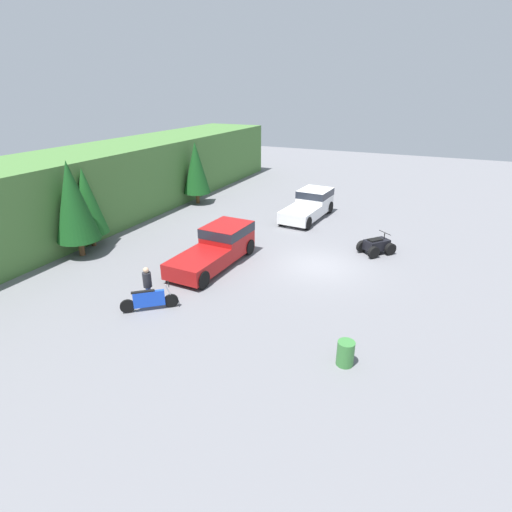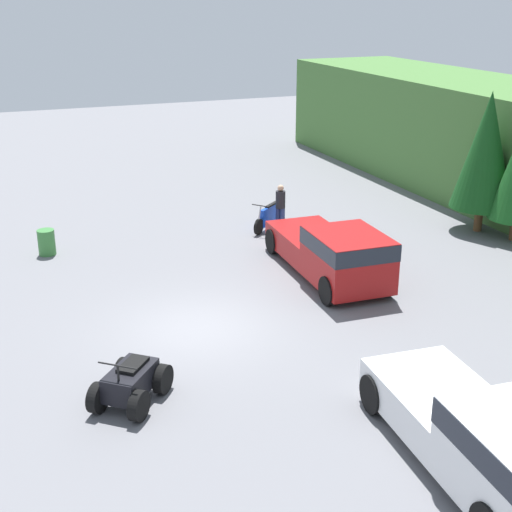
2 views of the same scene
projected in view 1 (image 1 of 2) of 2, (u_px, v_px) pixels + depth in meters
ground_plane at (318, 266)px, 20.73m from camera, size 80.00×80.00×0.00m
hillside_backdrop at (82, 190)px, 25.92m from camera, size 44.00×6.00×4.78m
tree_left at (73, 201)px, 20.86m from camera, size 2.28×2.28×5.18m
tree_mid_left at (87, 201)px, 22.33m from camera, size 1.99×1.99×4.53m
tree_mid_right at (196, 168)px, 30.72m from camera, size 2.10×2.10×4.76m
pickup_truck_red at (218, 245)px, 20.85m from camera, size 5.74×2.37×1.79m
pickup_truck_second at (310, 204)px, 28.21m from camera, size 5.48×2.53×1.79m
dirt_bike at (149, 300)px, 16.47m from camera, size 1.59×1.88×1.12m
quad_atv at (376, 246)px, 22.08m from camera, size 2.16×2.09×1.17m
rider_person at (148, 285)px, 16.68m from camera, size 0.50×0.50×1.75m
steel_barrel at (345, 353)px, 13.23m from camera, size 0.58×0.58×0.88m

